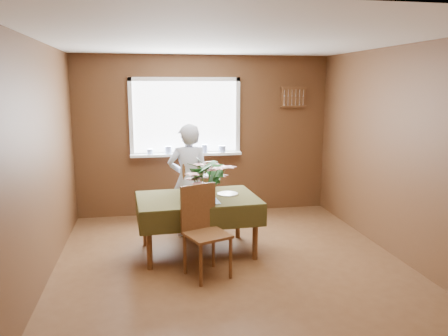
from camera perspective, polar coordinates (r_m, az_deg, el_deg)
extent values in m
plane|color=brown|center=(5.10, 1.16, -12.84)|extent=(4.50, 4.50, 0.00)
plane|color=white|center=(4.69, 1.28, 16.37)|extent=(4.50, 4.50, 0.00)
plane|color=brown|center=(6.94, -2.57, 4.22)|extent=(4.00, 0.00, 4.00)
plane|color=brown|center=(2.63, 11.26, -6.99)|extent=(4.00, 0.00, 4.00)
plane|color=brown|center=(4.76, -23.09, 0.32)|extent=(0.00, 4.50, 4.50)
plane|color=brown|center=(5.50, 22.08, 1.70)|extent=(0.00, 4.50, 4.50)
cube|color=white|center=(6.86, -5.07, 6.63)|extent=(1.60, 0.01, 1.10)
cube|color=white|center=(6.82, -5.14, 11.49)|extent=(1.72, 0.06, 0.06)
cube|color=white|center=(6.91, -4.98, 1.82)|extent=(1.72, 0.06, 0.06)
cube|color=white|center=(6.81, -12.07, 6.41)|extent=(0.06, 0.06, 1.22)
cube|color=white|center=(6.97, 1.79, 6.74)|extent=(0.06, 0.06, 1.22)
cube|color=white|center=(6.84, -4.92, 1.81)|extent=(1.72, 0.20, 0.04)
cylinder|color=white|center=(6.78, -9.66, 2.13)|extent=(0.09, 0.09, 0.08)
cylinder|color=white|center=(6.79, -7.29, 2.36)|extent=(0.11, 0.11, 0.12)
cylinder|color=white|center=(6.81, -4.92, 2.34)|extent=(0.12, 0.12, 0.09)
cylinder|color=white|center=(6.84, -2.57, 2.56)|extent=(0.10, 0.10, 0.13)
cylinder|color=white|center=(6.88, -0.24, 2.52)|extent=(0.11, 0.11, 0.10)
cube|color=brown|center=(7.21, 9.05, 9.13)|extent=(0.40, 0.03, 0.30)
cube|color=brown|center=(7.20, 9.13, 10.32)|extent=(0.44, 0.04, 0.03)
cube|color=brown|center=(7.20, 9.06, 7.94)|extent=(0.44, 0.04, 0.03)
cylinder|color=brown|center=(5.00, -9.74, -9.47)|extent=(0.06, 0.06, 0.65)
cylinder|color=brown|center=(5.22, 4.10, -8.46)|extent=(0.06, 0.06, 0.65)
cylinder|color=brown|center=(5.73, -10.29, -6.82)|extent=(0.06, 0.06, 0.65)
cylinder|color=brown|center=(5.92, 1.81, -6.06)|extent=(0.06, 0.06, 0.65)
cube|color=brown|center=(5.33, -3.50, -4.13)|extent=(1.43, 1.00, 0.04)
cube|color=#2D2910|center=(5.32, -3.50, -3.87)|extent=(1.49, 1.06, 0.01)
cube|color=#2D2910|center=(4.90, -2.46, -6.80)|extent=(1.44, 0.09, 0.26)
cube|color=#2D2910|center=(5.83, -4.34, -3.95)|extent=(1.44, 0.09, 0.26)
cube|color=#2D2910|center=(5.29, -11.23, -5.67)|extent=(0.06, 0.98, 0.26)
cube|color=#2D2910|center=(5.53, 3.91, -4.77)|extent=(0.06, 0.98, 0.26)
cube|color=#4DAADA|center=(5.10, -3.04, -4.41)|extent=(0.43, 0.33, 0.01)
cylinder|color=brown|center=(6.50, -3.23, -5.38)|extent=(0.04, 0.04, 0.47)
cylinder|color=brown|center=(6.37, -6.32, -5.78)|extent=(0.04, 0.04, 0.47)
cylinder|color=brown|center=(6.18, -1.86, -6.25)|extent=(0.04, 0.04, 0.47)
cylinder|color=brown|center=(6.04, -5.09, -6.69)|extent=(0.04, 0.04, 0.47)
cube|color=brown|center=(6.20, -4.16, -3.83)|extent=(0.54, 0.54, 0.03)
cube|color=brown|center=(5.96, -3.45, -1.72)|extent=(0.43, 0.15, 0.52)
cylinder|color=brown|center=(4.58, -3.05, -12.60)|extent=(0.04, 0.04, 0.45)
cylinder|color=brown|center=(4.75, 0.86, -11.71)|extent=(0.04, 0.04, 0.45)
cylinder|color=brown|center=(4.88, -5.13, -11.14)|extent=(0.04, 0.04, 0.45)
cylinder|color=brown|center=(5.04, -1.39, -10.37)|extent=(0.04, 0.04, 0.45)
cube|color=brown|center=(4.72, -2.20, -8.73)|extent=(0.55, 0.55, 0.03)
cube|color=brown|center=(4.80, -3.38, -5.07)|extent=(0.40, 0.18, 0.50)
imported|color=white|center=(5.95, -4.64, -1.60)|extent=(0.57, 0.38, 1.54)
cylinder|color=white|center=(5.11, -2.43, -3.67)|extent=(0.10, 0.10, 0.13)
cylinder|color=#33662D|center=(5.09, -2.44, -2.58)|extent=(0.06, 0.06, 0.09)
cylinder|color=white|center=(5.44, 0.49, -3.40)|extent=(0.32, 0.32, 0.01)
cube|color=silver|center=(5.12, -1.41, -4.28)|extent=(0.07, 0.19, 0.00)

